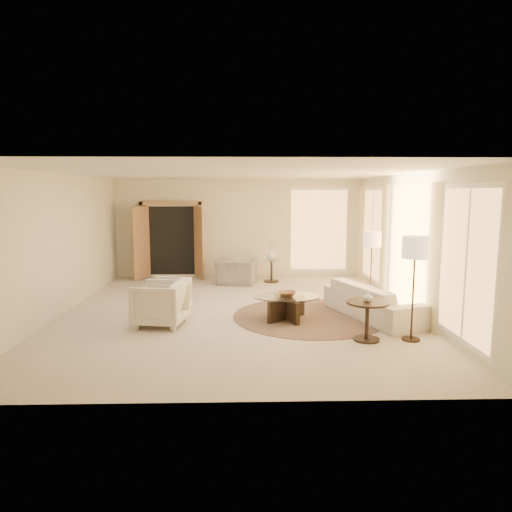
{
  "coord_description": "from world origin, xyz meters",
  "views": [
    {
      "loc": [
        0.14,
        -9.02,
        2.42
      ],
      "look_at": [
        0.4,
        0.4,
        1.1
      ],
      "focal_mm": 32.0,
      "sensor_mm": 36.0,
      "label": 1
    }
  ],
  "objects_px": {
    "armchair_right": "(160,301)",
    "accent_chair": "(237,267)",
    "floor_lamp_far": "(415,252)",
    "end_vase": "(368,297)",
    "armchair_left": "(167,295)",
    "bowl": "(287,294)",
    "side_table": "(272,268)",
    "side_vase": "(272,255)",
    "coffee_table": "(287,305)",
    "sofa": "(374,301)",
    "floor_lamp_near": "(372,242)",
    "end_table": "(367,314)"
  },
  "relations": [
    {
      "from": "armchair_right",
      "to": "accent_chair",
      "type": "bearing_deg",
      "value": 169.91
    },
    {
      "from": "floor_lamp_far",
      "to": "end_vase",
      "type": "relative_size",
      "value": 10.4
    },
    {
      "from": "armchair_left",
      "to": "end_vase",
      "type": "height_order",
      "value": "end_vase"
    },
    {
      "from": "armchair_left",
      "to": "floor_lamp_far",
      "type": "relative_size",
      "value": 0.46
    },
    {
      "from": "bowl",
      "to": "side_table",
      "type": "bearing_deg",
      "value": 90.95
    },
    {
      "from": "armchair_left",
      "to": "side_vase",
      "type": "xyz_separation_m",
      "value": [
        2.28,
        3.24,
        0.35
      ]
    },
    {
      "from": "coffee_table",
      "to": "end_vase",
      "type": "xyz_separation_m",
      "value": [
        1.21,
        -1.26,
        0.44
      ]
    },
    {
      "from": "sofa",
      "to": "side_table",
      "type": "relative_size",
      "value": 3.74
    },
    {
      "from": "floor_lamp_near",
      "to": "coffee_table",
      "type": "bearing_deg",
      "value": -148.69
    },
    {
      "from": "armchair_left",
      "to": "end_table",
      "type": "height_order",
      "value": "armchair_left"
    },
    {
      "from": "end_vase",
      "to": "side_vase",
      "type": "bearing_deg",
      "value": 104.27
    },
    {
      "from": "side_table",
      "to": "end_vase",
      "type": "xyz_separation_m",
      "value": [
        1.27,
        -4.98,
        0.36
      ]
    },
    {
      "from": "sofa",
      "to": "end_vase",
      "type": "height_order",
      "value": "end_vase"
    },
    {
      "from": "armchair_left",
      "to": "end_table",
      "type": "relative_size",
      "value": 1.14
    },
    {
      "from": "armchair_right",
      "to": "coffee_table",
      "type": "distance_m",
      "value": 2.37
    },
    {
      "from": "side_table",
      "to": "floor_lamp_far",
      "type": "height_order",
      "value": "floor_lamp_far"
    },
    {
      "from": "accent_chair",
      "to": "floor_lamp_near",
      "type": "relative_size",
      "value": 0.64
    },
    {
      "from": "side_table",
      "to": "floor_lamp_near",
      "type": "relative_size",
      "value": 0.39
    },
    {
      "from": "floor_lamp_far",
      "to": "side_vase",
      "type": "height_order",
      "value": "floor_lamp_far"
    },
    {
      "from": "side_vase",
      "to": "side_table",
      "type": "bearing_deg",
      "value": 63.43
    },
    {
      "from": "armchair_left",
      "to": "coffee_table",
      "type": "bearing_deg",
      "value": 88.96
    },
    {
      "from": "sofa",
      "to": "end_table",
      "type": "relative_size",
      "value": 3.32
    },
    {
      "from": "bowl",
      "to": "end_vase",
      "type": "relative_size",
      "value": 2.14
    },
    {
      "from": "floor_lamp_near",
      "to": "end_vase",
      "type": "distance_m",
      "value": 2.63
    },
    {
      "from": "end_table",
      "to": "floor_lamp_far",
      "type": "relative_size",
      "value": 0.4
    },
    {
      "from": "sofa",
      "to": "coffee_table",
      "type": "xyz_separation_m",
      "value": [
        -1.71,
        -0.1,
        -0.05
      ]
    },
    {
      "from": "sofa",
      "to": "end_table",
      "type": "distance_m",
      "value": 1.46
    },
    {
      "from": "coffee_table",
      "to": "armchair_right",
      "type": "bearing_deg",
      "value": -172.83
    },
    {
      "from": "floor_lamp_far",
      "to": "armchair_right",
      "type": "bearing_deg",
      "value": 167.11
    },
    {
      "from": "armchair_right",
      "to": "coffee_table",
      "type": "relative_size",
      "value": 0.58
    },
    {
      "from": "floor_lamp_far",
      "to": "side_vase",
      "type": "bearing_deg",
      "value": 111.85
    },
    {
      "from": "coffee_table",
      "to": "end_table",
      "type": "height_order",
      "value": "end_table"
    },
    {
      "from": "accent_chair",
      "to": "bowl",
      "type": "relative_size",
      "value": 2.87
    },
    {
      "from": "coffee_table",
      "to": "floor_lamp_far",
      "type": "relative_size",
      "value": 0.89
    },
    {
      "from": "armchair_right",
      "to": "end_vase",
      "type": "relative_size",
      "value": 5.36
    },
    {
      "from": "accent_chair",
      "to": "floor_lamp_far",
      "type": "height_order",
      "value": "floor_lamp_far"
    },
    {
      "from": "accent_chair",
      "to": "coffee_table",
      "type": "height_order",
      "value": "accent_chair"
    },
    {
      "from": "sofa",
      "to": "armchair_right",
      "type": "bearing_deg",
      "value": 75.61
    },
    {
      "from": "armchair_left",
      "to": "coffee_table",
      "type": "distance_m",
      "value": 2.39
    },
    {
      "from": "floor_lamp_far",
      "to": "side_vase",
      "type": "distance_m",
      "value": 5.43
    },
    {
      "from": "end_vase",
      "to": "side_vase",
      "type": "distance_m",
      "value": 5.14
    },
    {
      "from": "armchair_left",
      "to": "bowl",
      "type": "distance_m",
      "value": 2.39
    },
    {
      "from": "armchair_right",
      "to": "side_table",
      "type": "xyz_separation_m",
      "value": [
        2.28,
        4.02,
        -0.07
      ]
    },
    {
      "from": "end_table",
      "to": "side_vase",
      "type": "relative_size",
      "value": 2.6
    },
    {
      "from": "armchair_left",
      "to": "floor_lamp_near",
      "type": "distance_m",
      "value": 4.45
    },
    {
      "from": "accent_chair",
      "to": "end_table",
      "type": "xyz_separation_m",
      "value": [
        2.21,
        -4.74,
        0.0
      ]
    },
    {
      "from": "end_vase",
      "to": "accent_chair",
      "type": "bearing_deg",
      "value": 115.01
    },
    {
      "from": "side_table",
      "to": "floor_lamp_far",
      "type": "xyz_separation_m",
      "value": [
        2.0,
        -5.0,
        1.09
      ]
    },
    {
      "from": "armchair_left",
      "to": "accent_chair",
      "type": "xyz_separation_m",
      "value": [
        1.34,
        2.99,
        0.05
      ]
    },
    {
      "from": "armchair_left",
      "to": "floor_lamp_near",
      "type": "relative_size",
      "value": 0.5
    }
  ]
}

